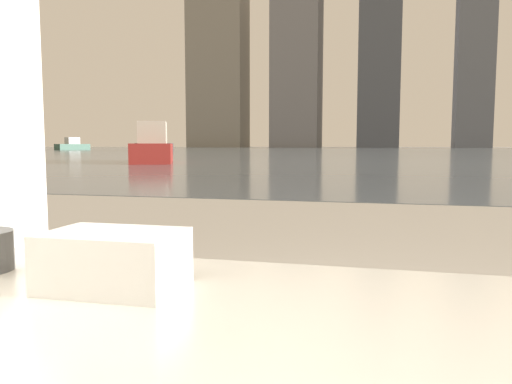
{
  "coord_description": "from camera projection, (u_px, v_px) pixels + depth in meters",
  "views": [
    {
      "loc": [
        0.48,
        -0.12,
        0.83
      ],
      "look_at": [
        -0.09,
        2.17,
        0.6
      ],
      "focal_mm": 35.0,
      "sensor_mm": 36.0,
      "label": 1
    }
  ],
  "objects": [
    {
      "name": "towel_stack",
      "position": [
        114.0,
        260.0,
        1.03
      ],
      "size": [
        0.28,
        0.19,
        0.12
      ],
      "color": "white",
      "rests_on": "bathtub"
    },
    {
      "name": "harbor_water",
      "position": [
        374.0,
        151.0,
        60.25
      ],
      "size": [
        180.0,
        110.0,
        0.01
      ],
      "color": "slate",
      "rests_on": "ground_plane"
    },
    {
      "name": "harbor_boat_0",
      "position": [
        72.0,
        145.0,
        70.07
      ],
      "size": [
        3.47,
        4.88,
        1.74
      ],
      "color": "#335647",
      "rests_on": "harbor_water"
    },
    {
      "name": "harbor_boat_1",
      "position": [
        153.0,
        148.0,
        22.09
      ],
      "size": [
        3.33,
        5.06,
        1.8
      ],
      "color": "maroon",
      "rests_on": "harbor_water"
    },
    {
      "name": "harbor_boat_2",
      "position": [
        155.0,
        145.0,
        60.65
      ],
      "size": [
        2.87,
        5.51,
        1.97
      ],
      "color": "#2D2D33",
      "rests_on": "harbor_water"
    },
    {
      "name": "skyline_tower_0",
      "position": [
        218.0,
        24.0,
        120.54
      ],
      "size": [
        13.52,
        9.31,
        59.25
      ],
      "color": "gray",
      "rests_on": "ground_plane"
    },
    {
      "name": "skyline_tower_1",
      "position": [
        297.0,
        71.0,
        117.07
      ],
      "size": [
        10.98,
        11.2,
        35.65
      ],
      "color": "slate",
      "rests_on": "ground_plane"
    },
    {
      "name": "skyline_tower_2",
      "position": [
        380.0,
        19.0,
        111.57
      ],
      "size": [
        8.98,
        13.22,
        57.56
      ],
      "color": "#4C515B",
      "rests_on": "ground_plane"
    }
  ]
}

